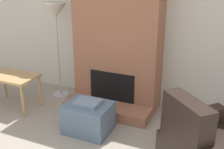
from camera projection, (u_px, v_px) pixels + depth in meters
The scene contains 5 objects.
wall_back at pixel (124, 23), 4.47m from camera, with size 7.01×0.06×2.60m, color beige.
fireplace at pixel (117, 30), 4.27m from camera, with size 1.36×0.83×2.60m.
ottoman at pixel (88, 117), 3.83m from camera, with size 0.61×0.49×0.46m.
side_table at pixel (11, 79), 4.45m from camera, with size 0.83×0.50×0.54m.
floor_lamp_left at pixel (55, 16), 4.52m from camera, with size 0.38×0.38×1.61m.
Camera 1 is at (1.64, -1.42, 2.12)m, focal length 45.00 mm.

